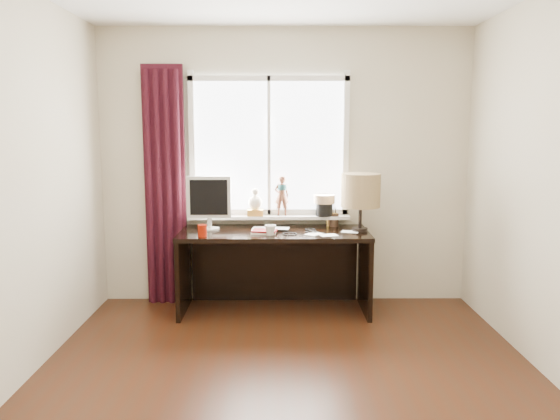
{
  "coord_description": "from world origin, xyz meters",
  "views": [
    {
      "loc": [
        -0.07,
        -3.2,
        1.67
      ],
      "look_at": [
        -0.05,
        1.25,
        1.0
      ],
      "focal_mm": 35.0,
      "sensor_mm": 36.0,
      "label": 1
    }
  ],
  "objects_px": {
    "laptop": "(271,229)",
    "red_cup": "(202,231)",
    "monitor": "(209,200)",
    "table_lamp": "(361,191)",
    "mug": "(270,230)",
    "desk": "(274,255)"
  },
  "relations": [
    {
      "from": "table_lamp",
      "to": "monitor",
      "type": "bearing_deg",
      "value": 176.68
    },
    {
      "from": "red_cup",
      "to": "mug",
      "type": "bearing_deg",
      "value": 5.69
    },
    {
      "from": "mug",
      "to": "laptop",
      "type": "bearing_deg",
      "value": 88.33
    },
    {
      "from": "mug",
      "to": "monitor",
      "type": "bearing_deg",
      "value": 154.45
    },
    {
      "from": "table_lamp",
      "to": "red_cup",
      "type": "bearing_deg",
      "value": -169.94
    },
    {
      "from": "table_lamp",
      "to": "laptop",
      "type": "bearing_deg",
      "value": 177.93
    },
    {
      "from": "monitor",
      "to": "table_lamp",
      "type": "height_order",
      "value": "table_lamp"
    },
    {
      "from": "desk",
      "to": "laptop",
      "type": "bearing_deg",
      "value": -110.72
    },
    {
      "from": "mug",
      "to": "desk",
      "type": "bearing_deg",
      "value": 83.42
    },
    {
      "from": "monitor",
      "to": "laptop",
      "type": "bearing_deg",
      "value": -5.09
    },
    {
      "from": "laptop",
      "to": "red_cup",
      "type": "distance_m",
      "value": 0.65
    },
    {
      "from": "laptop",
      "to": "monitor",
      "type": "relative_size",
      "value": 0.68
    },
    {
      "from": "laptop",
      "to": "red_cup",
      "type": "height_order",
      "value": "red_cup"
    },
    {
      "from": "table_lamp",
      "to": "mug",
      "type": "bearing_deg",
      "value": -166.86
    },
    {
      "from": "laptop",
      "to": "mug",
      "type": "xyz_separation_m",
      "value": [
        -0.01,
        -0.22,
        0.03
      ]
    },
    {
      "from": "laptop",
      "to": "red_cup",
      "type": "relative_size",
      "value": 3.24
    },
    {
      "from": "monitor",
      "to": "desk",
      "type": "bearing_deg",
      "value": 2.01
    },
    {
      "from": "red_cup",
      "to": "monitor",
      "type": "distance_m",
      "value": 0.4
    },
    {
      "from": "laptop",
      "to": "desk",
      "type": "relative_size",
      "value": 0.19
    },
    {
      "from": "laptop",
      "to": "desk",
      "type": "xyz_separation_m",
      "value": [
        0.03,
        0.07,
        -0.26
      ]
    },
    {
      "from": "mug",
      "to": "monitor",
      "type": "distance_m",
      "value": 0.66
    },
    {
      "from": "monitor",
      "to": "red_cup",
      "type": "bearing_deg",
      "value": -93.73
    }
  ]
}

